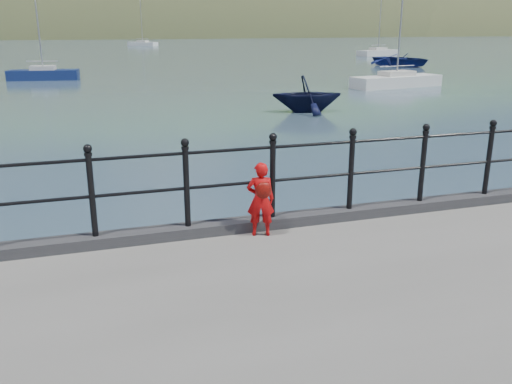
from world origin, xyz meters
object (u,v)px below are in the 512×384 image
object	(u,v)px
launch_navy	(307,94)
sailboat_port	(44,75)
sailboat_deep	(143,44)
sailboat_near	(396,82)
railing	(230,174)
launch_blue	(402,60)
sailboat_far	(378,53)
child	(261,199)

from	to	relation	value
launch_navy	sailboat_port	size ratio (longest dim) A/B	0.43
sailboat_deep	sailboat_near	xyz separation A→B (m)	(7.34, -76.69, -0.00)
railing	sailboat_port	distance (m)	35.36
launch_blue	sailboat_far	bearing A→B (deg)	46.95
launch_navy	sailboat_port	distance (m)	22.85
railing	launch_blue	bearing A→B (deg)	55.20
child	sailboat_port	world-z (taller)	sailboat_port
sailboat_deep	sailboat_far	world-z (taller)	sailboat_far
railing	sailboat_deep	size ratio (longest dim) A/B	2.11
railing	launch_blue	size ratio (longest dim) A/B	3.07
sailboat_near	sailboat_far	bearing A→B (deg)	51.86
launch_blue	sailboat_near	bearing A→B (deg)	-142.92
railing	sailboat_deep	world-z (taller)	sailboat_deep
railing	launch_blue	world-z (taller)	railing
launch_blue	launch_navy	world-z (taller)	launch_navy
sailboat_port	child	bearing A→B (deg)	-74.48
launch_navy	sailboat_port	world-z (taller)	sailboat_port
sailboat_far	launch_navy	bearing A→B (deg)	-145.60
child	launch_blue	distance (m)	47.65
sailboat_near	sailboat_far	xyz separation A→B (m)	(17.56, 33.03, 0.00)
sailboat_port	launch_blue	bearing A→B (deg)	15.23
child	sailboat_near	world-z (taller)	sailboat_near
railing	sailboat_near	size ratio (longest dim) A/B	2.15
launch_navy	sailboat_deep	bearing A→B (deg)	9.30
launch_navy	sailboat_near	world-z (taller)	sailboat_near
launch_blue	sailboat_near	size ratio (longest dim) A/B	0.70
launch_blue	sailboat_port	xyz separation A→B (m)	(-31.54, -4.05, -0.27)
launch_navy	sailboat_near	bearing A→B (deg)	-39.54
railing	child	xyz separation A→B (m)	(0.34, -0.26, -0.31)
sailboat_far	child	bearing A→B (deg)	-143.33
sailboat_near	sailboat_far	size ratio (longest dim) A/B	0.92
launch_blue	sailboat_near	xyz separation A→B (m)	(-10.17, -15.69, -0.27)
launch_navy	sailboat_far	distance (m)	48.86
sailboat_near	sailboat_port	xyz separation A→B (m)	(-21.38, 11.64, -0.00)
sailboat_deep	child	bearing A→B (deg)	-54.03
launch_blue	launch_navy	bearing A→B (deg)	-149.69
sailboat_port	sailboat_far	bearing A→B (deg)	36.71
child	sailboat_port	xyz separation A→B (m)	(-4.71, 35.32, -1.18)
railing	child	size ratio (longest dim) A/B	17.83
sailboat_deep	sailboat_far	distance (m)	50.26
sailboat_deep	sailboat_near	world-z (taller)	sailboat_deep
sailboat_deep	sailboat_far	size ratio (longest dim) A/B	0.94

